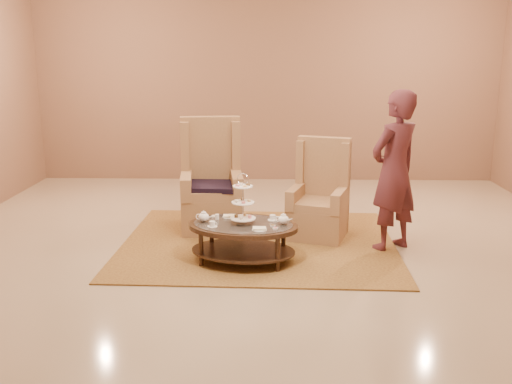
{
  "coord_description": "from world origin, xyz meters",
  "views": [
    {
      "loc": [
        0.08,
        -6.02,
        2.24
      ],
      "look_at": [
        -0.08,
        0.2,
        0.7
      ],
      "focal_mm": 40.0,
      "sensor_mm": 36.0,
      "label": 1
    }
  ],
  "objects_px": {
    "armchair_left": "(212,191)",
    "armchair_right": "(320,204)",
    "tea_table": "(243,231)",
    "person": "(394,171)"
  },
  "relations": [
    {
      "from": "tea_table",
      "to": "armchair_right",
      "type": "height_order",
      "value": "armchair_right"
    },
    {
      "from": "armchair_right",
      "to": "tea_table",
      "type": "bearing_deg",
      "value": -115.65
    },
    {
      "from": "armchair_right",
      "to": "armchair_left",
      "type": "bearing_deg",
      "value": -175.58
    },
    {
      "from": "armchair_left",
      "to": "armchair_right",
      "type": "distance_m",
      "value": 1.41
    },
    {
      "from": "tea_table",
      "to": "person",
      "type": "bearing_deg",
      "value": 25.9
    },
    {
      "from": "armchair_left",
      "to": "tea_table",
      "type": "bearing_deg",
      "value": -76.78
    },
    {
      "from": "armchair_left",
      "to": "armchair_right",
      "type": "relative_size",
      "value": 1.17
    },
    {
      "from": "armchair_left",
      "to": "armchair_right",
      "type": "height_order",
      "value": "armchair_left"
    },
    {
      "from": "armchair_left",
      "to": "person",
      "type": "bearing_deg",
      "value": -26.6
    },
    {
      "from": "tea_table",
      "to": "armchair_right",
      "type": "bearing_deg",
      "value": 56.16
    }
  ]
}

